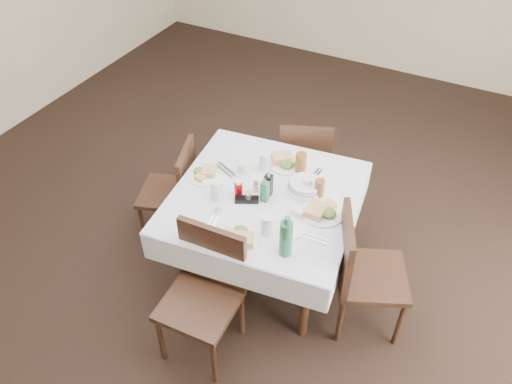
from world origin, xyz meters
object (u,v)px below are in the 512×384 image
Objects in this scene: bread_basket at (305,187)px; ketchup_bottle at (239,189)px; chair_west at (176,187)px; oil_cruet_green at (265,191)px; water_w at (217,190)px; green_bottle at (286,238)px; chair_east at (359,267)px; oil_cruet_dark at (269,184)px; dining_table at (265,205)px; chair_north at (304,158)px; coffee_mug at (244,168)px; water_n at (265,162)px; chair_south at (206,285)px; water_e at (307,185)px; water_s at (267,225)px.

ketchup_bottle reaches higher than bread_basket.
oil_cruet_green reaches higher than chair_west.
water_w is 0.65m from green_bottle.
oil_cruet_dark is (-0.72, 0.13, 0.32)m from chair_east.
bread_basket is at bearing 35.99° from dining_table.
chair_north reaches higher than coffee_mug.
coffee_mug is at bearing 9.52° from chair_west.
water_n is 0.32m from ketchup_bottle.
water_n reaches higher than coffee_mug.
chair_south reaches higher than water_w.
green_bottle reaches higher than ketchup_bottle.
ketchup_bottle is at bearing -96.64° from water_n.
water_n is 1.00× the size of water_w.
chair_east is at bearing -50.20° from chair_north.
bread_basket is at bearing 165.36° from water_e.
oil_cruet_green is at bearing -136.46° from water_e.
water_s is at bearing -17.24° from water_w.
chair_north is 1.02× the size of chair_west.
water_s is at bearing -35.06° from ketchup_bottle.
water_n is 0.32m from oil_cruet_green.
bread_basket is at bearing 45.63° from oil_cruet_green.
chair_south is at bearing -108.90° from bread_basket.
water_e is (0.07, 0.47, -0.02)m from water_s.
ketchup_bottle is (-0.16, -0.08, 0.14)m from dining_table.
water_s is at bearing -48.04° from coffee_mug.
water_w is (-0.44, 0.14, 0.00)m from water_s.
water_w is 0.74× the size of oil_cruet_green.
water_e is 0.26m from oil_cruet_dark.
ketchup_bottle is at bearing -148.70° from water_e.
water_n is at bearing -97.55° from chair_north.
green_bottle is (-0.40, -0.29, 0.36)m from chair_east.
bread_basket is 0.26m from oil_cruet_dark.
water_n is 0.72× the size of oil_cruet_dark.
chair_north reaches higher than bread_basket.
oil_cruet_dark is 1.67× the size of ketchup_bottle.
bread_basket is at bearing -13.10° from water_n.
oil_cruet_dark is at bearing -2.17° from chair_west.
ketchup_bottle is at bearing -11.82° from chair_west.
chair_east reaches higher than water_n.
chair_north is 7.70× the size of water_e.
chair_north is at bearing 93.10° from dining_table.
bread_basket is (0.22, 0.16, 0.13)m from dining_table.
chair_south is at bearing -122.02° from water_s.
green_bottle is at bearing -48.84° from oil_cruet_green.
oil_cruet_dark reaches higher than bread_basket.
water_e is at bearing -67.02° from chair_north.
chair_north is 0.77m from bread_basket.
dining_table is 11.97× the size of water_e.
water_s is at bearing 149.85° from green_bottle.
water_w is 1.21× the size of ketchup_bottle.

